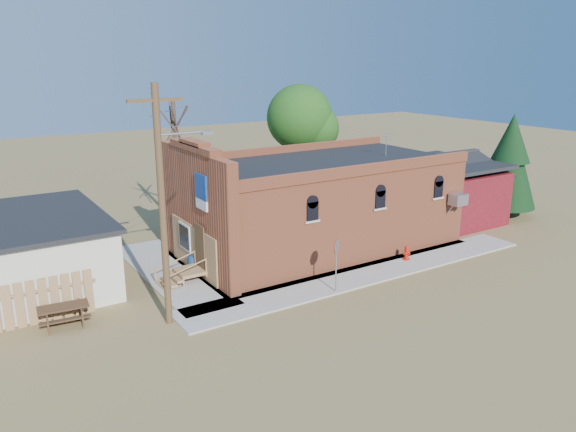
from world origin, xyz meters
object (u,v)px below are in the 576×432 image
stop_sign (336,252)px  picnic_table (64,312)px  utility_pole (163,202)px  trash_barrel (193,263)px  brick_bar (315,205)px  fire_hydrant (407,253)px

stop_sign → picnic_table: stop_sign is taller
utility_pole → trash_barrel: bearing=57.1°
utility_pole → stop_sign: utility_pole is taller
stop_sign → trash_barrel: bearing=111.7°
trash_barrel → picnic_table: 6.76m
brick_bar → stop_sign: (-2.76, -5.49, -0.45)m
utility_pole → fire_hydrant: size_ratio=12.24×
utility_pole → stop_sign: bearing=-9.7°
brick_bar → stop_sign: 6.16m
fire_hydrant → trash_barrel: (-9.55, 4.37, 0.01)m
fire_hydrant → trash_barrel: trash_barrel is taller
fire_hydrant → stop_sign: stop_sign is taller
brick_bar → picnic_table: bearing=-170.2°
stop_sign → utility_pole: bearing=155.3°
fire_hydrant → stop_sign: (-5.37, -1.23, 1.45)m
utility_pole → trash_barrel: 6.79m
utility_pole → trash_barrel: (2.84, 4.40, -4.32)m
brick_bar → fire_hydrant: size_ratio=22.30×
fire_hydrant → picnic_table: fire_hydrant is taller
brick_bar → trash_barrel: size_ratio=22.23×
picnic_table → utility_pole: bearing=-23.5°
brick_bar → fire_hydrant: 5.35m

